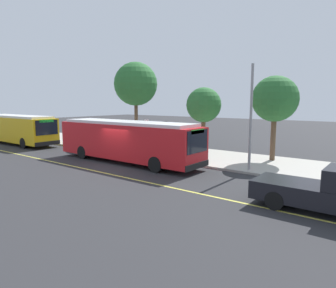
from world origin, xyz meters
TOP-DOWN VIEW (x-y plane):
  - ground_plane at (0.00, 0.00)m, footprint 120.00×120.00m
  - sidewalk_curb at (0.00, 6.00)m, footprint 44.00×6.40m
  - lane_stripe_center at (0.00, -2.20)m, footprint 36.00×0.14m
  - transit_bus_main at (-0.20, 1.01)m, footprint 12.01×2.65m
  - transit_bus_second at (-15.82, 0.81)m, footprint 11.04×2.69m
  - pickup_truck at (13.26, -1.27)m, footprint 5.40×2.05m
  - bus_shelter at (-2.76, 6.27)m, footprint 2.90×1.60m
  - waiting_bench at (-2.80, 6.39)m, footprint 1.60×0.48m
  - route_sign_post at (-0.71, 3.74)m, footprint 0.44×0.08m
  - pedestrian_commuter at (-3.42, 4.25)m, footprint 0.24×0.40m
  - street_tree_near_shelter at (8.03, 7.42)m, footprint 3.22×3.22m
  - street_tree_upstreet at (2.14, 7.61)m, footprint 2.88×2.88m
  - street_tree_downstreet at (-6.47, 8.55)m, footprint 4.39×4.39m
  - utility_pole at (7.95, 3.47)m, footprint 0.16×0.16m

SIDE VIEW (x-z plane):
  - ground_plane at x=0.00m, z-range 0.00..0.00m
  - lane_stripe_center at x=0.00m, z-range 0.00..0.01m
  - sidewalk_curb at x=0.00m, z-range 0.00..0.15m
  - waiting_bench at x=-2.80m, z-range 0.16..1.11m
  - pickup_truck at x=13.26m, z-range -0.07..1.78m
  - pedestrian_commuter at x=-3.42m, z-range 0.27..1.96m
  - transit_bus_second at x=-15.82m, z-range 0.14..3.09m
  - transit_bus_main at x=-0.20m, z-range 0.14..3.09m
  - bus_shelter at x=-2.76m, z-range 0.68..3.16m
  - route_sign_post at x=-0.71m, z-range 0.56..3.36m
  - utility_pole at x=7.95m, z-range 0.15..6.55m
  - street_tree_upstreet at x=2.14m, z-range 1.35..6.70m
  - street_tree_near_shelter at x=8.03m, z-range 1.49..7.47m
  - street_tree_downstreet at x=-6.47m, z-range 2.01..10.16m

